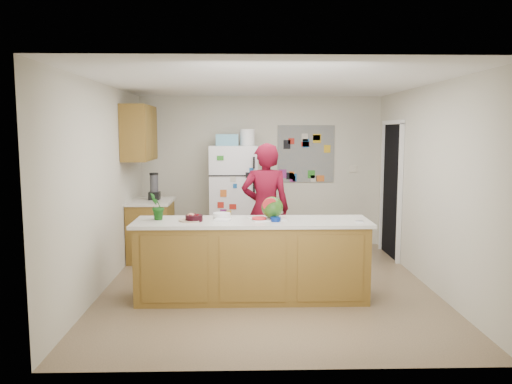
{
  "coord_description": "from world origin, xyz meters",
  "views": [
    {
      "loc": [
        -0.3,
        -6.08,
        1.92
      ],
      "look_at": [
        -0.14,
        0.2,
        1.16
      ],
      "focal_mm": 35.0,
      "sensor_mm": 36.0,
      "label": 1
    }
  ],
  "objects_px": {
    "person": "(265,209)",
    "cherry_bowl": "(194,218)",
    "refrigerator": "(234,198)",
    "watermelon": "(272,207)"
  },
  "relations": [
    {
      "from": "person",
      "to": "cherry_bowl",
      "type": "bearing_deg",
      "value": 51.76
    },
    {
      "from": "person",
      "to": "cherry_bowl",
      "type": "relative_size",
      "value": 9.13
    },
    {
      "from": "refrigerator",
      "to": "person",
      "type": "distance_m",
      "value": 1.44
    },
    {
      "from": "refrigerator",
      "to": "cherry_bowl",
      "type": "bearing_deg",
      "value": -99.47
    },
    {
      "from": "person",
      "to": "watermelon",
      "type": "height_order",
      "value": "person"
    },
    {
      "from": "cherry_bowl",
      "to": "person",
      "type": "bearing_deg",
      "value": 51.03
    },
    {
      "from": "person",
      "to": "cherry_bowl",
      "type": "xyz_separation_m",
      "value": [
        -0.85,
        -1.05,
        0.07
      ]
    },
    {
      "from": "refrigerator",
      "to": "person",
      "type": "height_order",
      "value": "person"
    },
    {
      "from": "refrigerator",
      "to": "person",
      "type": "xyz_separation_m",
      "value": [
        0.45,
        -1.37,
        0.04
      ]
    },
    {
      "from": "watermelon",
      "to": "cherry_bowl",
      "type": "distance_m",
      "value": 0.9
    }
  ]
}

